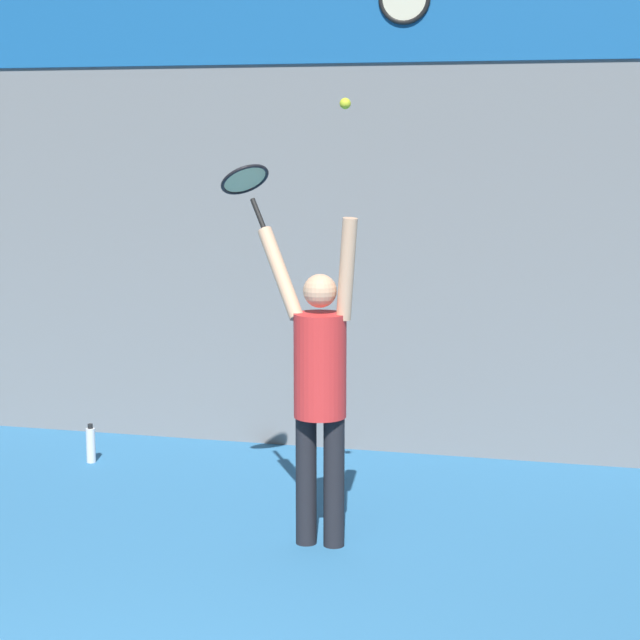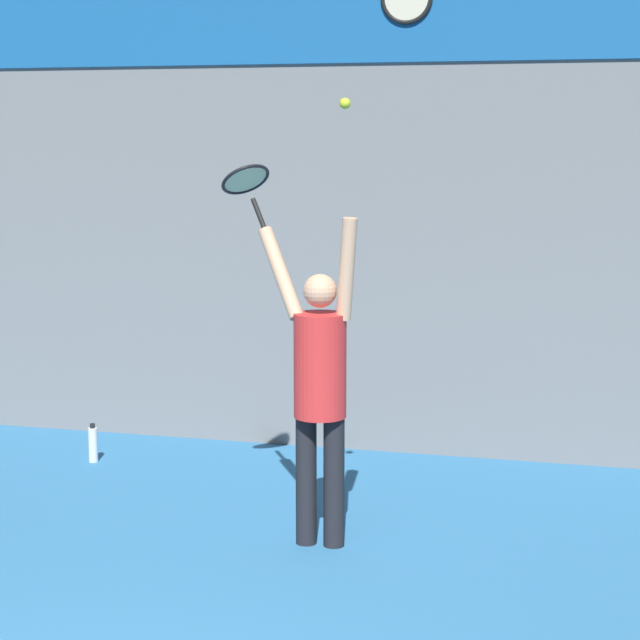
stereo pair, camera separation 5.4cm
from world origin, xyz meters
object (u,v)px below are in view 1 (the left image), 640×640
tennis_player (319,380)px  water_bottle (91,445)px  tennis_ball (345,103)px  tennis_racket (246,182)px

tennis_player → water_bottle: bearing=148.4°
tennis_player → tennis_ball: size_ratio=31.06×
tennis_racket → water_bottle: size_ratio=1.37×
tennis_racket → water_bottle: bearing=148.4°
tennis_racket → tennis_ball: 0.97m
tennis_racket → water_bottle: (-1.60, 0.98, -2.08)m
tennis_ball → tennis_racket: bearing=151.2°
tennis_racket → tennis_ball: tennis_ball is taller
tennis_racket → tennis_ball: size_ratio=6.39×
tennis_racket → tennis_ball: (0.74, -0.41, 0.48)m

